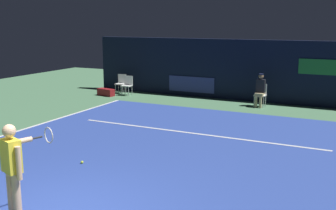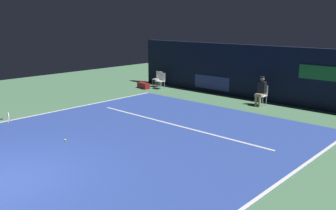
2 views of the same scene
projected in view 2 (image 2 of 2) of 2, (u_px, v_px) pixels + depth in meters
name	position (u px, v px, depth m)	size (l,w,h in m)	color
ground_plane	(136.00, 137.00, 11.73)	(29.83, 29.83, 0.00)	#4C7A56
court_surface	(136.00, 137.00, 11.73)	(10.11, 10.79, 0.01)	#2D479E
line_sideline_left	(280.00, 183.00, 8.42)	(0.10, 10.79, 0.01)	white
line_sideline_right	(56.00, 111.00, 15.03)	(0.10, 10.79, 0.01)	white
line_service	(174.00, 125.00, 13.07)	(7.89, 0.10, 0.01)	white
back_wall	(258.00, 73.00, 17.07)	(14.75, 0.33, 2.60)	black
line_judge_on_chair	(261.00, 91.00, 15.92)	(0.44, 0.53, 1.32)	white
courtside_chair_near	(158.00, 78.00, 20.59)	(0.49, 0.47, 0.88)	white
courtside_chair_far	(161.00, 80.00, 19.97)	(0.46, 0.44, 0.88)	white
tennis_ball	(65.00, 140.00, 11.33)	(0.07, 0.07, 0.07)	#CCE033
equipment_bag	(143.00, 86.00, 20.16)	(0.84, 0.32, 0.32)	maroon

